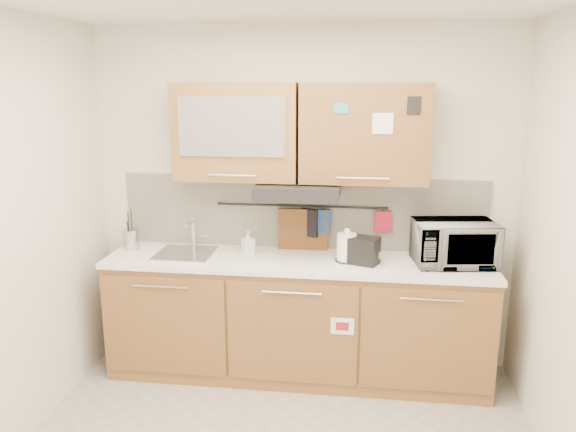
# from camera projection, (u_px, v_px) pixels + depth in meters

# --- Properties ---
(wall_back) EXTENTS (3.20, 0.00, 3.20)m
(wall_back) POSITION_uv_depth(u_px,v_px,m) (302.00, 199.00, 4.32)
(wall_back) COLOR silver
(wall_back) RESTS_ON ground
(base_cabinet) EXTENTS (2.80, 0.64, 0.88)m
(base_cabinet) POSITION_uv_depth(u_px,v_px,m) (297.00, 324.00, 4.23)
(base_cabinet) COLOR olive
(base_cabinet) RESTS_ON floor
(countertop) EXTENTS (2.82, 0.62, 0.04)m
(countertop) POSITION_uv_depth(u_px,v_px,m) (297.00, 261.00, 4.11)
(countertop) COLOR white
(countertop) RESTS_ON base_cabinet
(backsplash) EXTENTS (2.80, 0.02, 0.56)m
(backsplash) POSITION_uv_depth(u_px,v_px,m) (302.00, 212.00, 4.33)
(backsplash) COLOR silver
(backsplash) RESTS_ON countertop
(upper_cabinets) EXTENTS (1.82, 0.37, 0.70)m
(upper_cabinets) POSITION_uv_depth(u_px,v_px,m) (299.00, 132.00, 4.02)
(upper_cabinets) COLOR olive
(upper_cabinets) RESTS_ON wall_back
(range_hood) EXTENTS (0.60, 0.46, 0.10)m
(range_hood) POSITION_uv_depth(u_px,v_px,m) (298.00, 190.00, 4.05)
(range_hood) COLOR black
(range_hood) RESTS_ON upper_cabinets
(sink) EXTENTS (0.42, 0.40, 0.26)m
(sink) POSITION_uv_depth(u_px,v_px,m) (186.00, 253.00, 4.23)
(sink) COLOR silver
(sink) RESTS_ON countertop
(utensil_rail) EXTENTS (1.30, 0.02, 0.02)m
(utensil_rail) POSITION_uv_depth(u_px,v_px,m) (301.00, 206.00, 4.28)
(utensil_rail) COLOR black
(utensil_rail) RESTS_ON backsplash
(utensil_crock) EXTENTS (0.15, 0.15, 0.31)m
(utensil_crock) POSITION_uv_depth(u_px,v_px,m) (132.00, 239.00, 4.33)
(utensil_crock) COLOR #B3B3B7
(utensil_crock) RESTS_ON countertop
(kettle) EXTENTS (0.18, 0.16, 0.25)m
(kettle) POSITION_uv_depth(u_px,v_px,m) (347.00, 248.00, 4.03)
(kettle) COLOR white
(kettle) RESTS_ON countertop
(toaster) EXTENTS (0.29, 0.23, 0.19)m
(toaster) POSITION_uv_depth(u_px,v_px,m) (360.00, 250.00, 3.99)
(toaster) COLOR black
(toaster) RESTS_ON countertop
(microwave) EXTENTS (0.61, 0.45, 0.31)m
(microwave) POSITION_uv_depth(u_px,v_px,m) (454.00, 243.00, 3.96)
(microwave) COLOR #999999
(microwave) RESTS_ON countertop
(soap_bottle) EXTENTS (0.11, 0.11, 0.18)m
(soap_bottle) POSITION_uv_depth(u_px,v_px,m) (248.00, 242.00, 4.22)
(soap_bottle) COLOR #999999
(soap_bottle) RESTS_ON countertop
(cutting_board) EXTENTS (0.38, 0.03, 0.47)m
(cutting_board) POSITION_uv_depth(u_px,v_px,m) (303.00, 239.00, 4.32)
(cutting_board) COLOR brown
(cutting_board) RESTS_ON utensil_rail
(oven_mitt) EXTENTS (0.11, 0.04, 0.18)m
(oven_mitt) POSITION_uv_depth(u_px,v_px,m) (323.00, 221.00, 4.27)
(oven_mitt) COLOR navy
(oven_mitt) RESTS_ON utensil_rail
(dark_pouch) EXTENTS (0.14, 0.09, 0.21)m
(dark_pouch) POSITION_uv_depth(u_px,v_px,m) (309.00, 223.00, 4.29)
(dark_pouch) COLOR black
(dark_pouch) RESTS_ON utensil_rail
(pot_holder) EXTENTS (0.13, 0.04, 0.16)m
(pot_holder) POSITION_uv_depth(u_px,v_px,m) (383.00, 221.00, 4.21)
(pot_holder) COLOR #B2172F
(pot_holder) RESTS_ON utensil_rail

